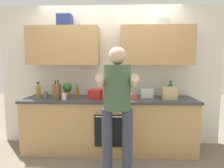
% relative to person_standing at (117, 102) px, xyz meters
% --- Properties ---
extents(ground_plane, '(12.00, 12.00, 0.00)m').
position_rel_person_standing_xyz_m(ground_plane, '(-0.14, 0.75, -1.00)').
color(ground_plane, '#756B5B').
extents(back_wall_unit, '(4.00, 0.38, 2.50)m').
position_rel_person_standing_xyz_m(back_wall_unit, '(-0.14, 1.02, 0.51)').
color(back_wall_unit, silver).
rests_on(back_wall_unit, ground).
extents(counter, '(2.84, 0.67, 0.90)m').
position_rel_person_standing_xyz_m(counter, '(-0.14, 0.75, -0.55)').
color(counter, tan).
rests_on(counter, ground).
extents(person_standing, '(0.49, 0.45, 1.68)m').
position_rel_person_standing_xyz_m(person_standing, '(0.00, 0.00, 0.00)').
color(person_standing, '#383D4C').
rests_on(person_standing, ground).
extents(bottle_hotsauce, '(0.06, 0.06, 0.27)m').
position_rel_person_standing_xyz_m(bottle_hotsauce, '(-0.14, 0.83, 0.01)').
color(bottle_hotsauce, red).
rests_on(bottle_hotsauce, counter).
extents(bottle_oil, '(0.07, 0.07, 0.27)m').
position_rel_person_standing_xyz_m(bottle_oil, '(-1.34, 0.75, 0.02)').
color(bottle_oil, olive).
rests_on(bottle_oil, counter).
extents(bottle_juice, '(0.06, 0.06, 0.28)m').
position_rel_person_standing_xyz_m(bottle_juice, '(-0.21, 0.61, 0.02)').
color(bottle_juice, orange).
rests_on(bottle_juice, counter).
extents(bottle_syrup, '(0.06, 0.06, 0.24)m').
position_rel_person_standing_xyz_m(bottle_syrup, '(-0.67, 0.75, -0.00)').
color(bottle_syrup, '#8C4C14').
rests_on(bottle_syrup, counter).
extents(bottle_soda, '(0.06, 0.06, 0.28)m').
position_rel_person_standing_xyz_m(bottle_soda, '(0.92, 0.95, 0.02)').
color(bottle_soda, '#198C33').
rests_on(bottle_soda, counter).
extents(cup_ceramic, '(0.08, 0.08, 0.11)m').
position_rel_person_standing_xyz_m(cup_ceramic, '(0.26, 0.58, -0.04)').
color(cup_ceramic, '#BF4C47').
rests_on(cup_ceramic, counter).
extents(cup_stoneware, '(0.07, 0.07, 0.11)m').
position_rel_person_standing_xyz_m(cup_stoneware, '(-1.21, 0.75, -0.04)').
color(cup_stoneware, slate).
rests_on(cup_stoneware, counter).
extents(cup_coffee, '(0.08, 0.08, 0.10)m').
position_rel_person_standing_xyz_m(cup_coffee, '(-0.86, 0.60, -0.05)').
color(cup_coffee, white).
rests_on(cup_coffee, counter).
extents(mixing_bowl, '(0.29, 0.29, 0.07)m').
position_rel_person_standing_xyz_m(mixing_bowl, '(0.13, 0.77, -0.06)').
color(mixing_bowl, silver).
rests_on(mixing_bowl, counter).
extents(knife_block, '(0.10, 0.14, 0.30)m').
position_rel_person_standing_xyz_m(knife_block, '(-1.00, 0.69, 0.03)').
color(knife_block, brown).
rests_on(knife_block, counter).
extents(potted_herb, '(0.16, 0.16, 0.24)m').
position_rel_person_standing_xyz_m(potted_herb, '(-0.87, 0.86, 0.04)').
color(potted_herb, '#9E6647').
rests_on(potted_herb, counter).
extents(grocery_bag_bread, '(0.25, 0.22, 0.19)m').
position_rel_person_standing_xyz_m(grocery_bag_bread, '(0.84, 0.72, 0.00)').
color(grocery_bag_bread, tan).
rests_on(grocery_bag_bread, counter).
extents(grocery_bag_produce, '(0.22, 0.17, 0.15)m').
position_rel_person_standing_xyz_m(grocery_bag_produce, '(0.50, 0.86, -0.02)').
color(grocery_bag_produce, silver).
rests_on(grocery_bag_produce, counter).
extents(grocery_bag_crisps, '(0.25, 0.26, 0.15)m').
position_rel_person_standing_xyz_m(grocery_bag_crisps, '(-0.36, 0.74, -0.02)').
color(grocery_bag_crisps, red).
rests_on(grocery_bag_crisps, counter).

